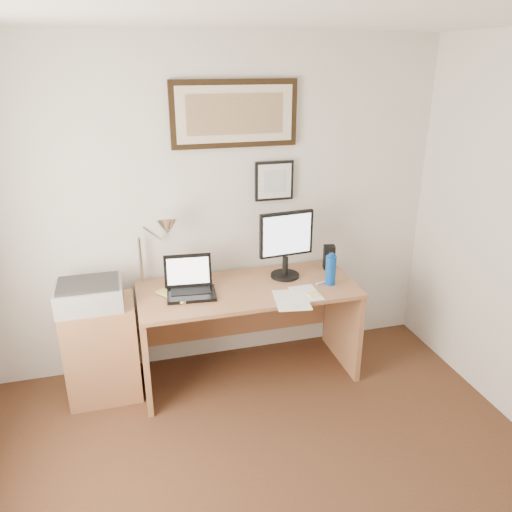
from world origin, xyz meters
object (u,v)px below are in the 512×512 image
object	(u,v)px
lcd_monitor	(286,241)
printer	(89,294)
side_cabinet	(103,350)
desk	(245,311)
water_bottle	(331,270)
book	(169,298)
laptop	(190,286)

from	to	relation	value
lcd_monitor	printer	size ratio (longest dim) A/B	1.18
lcd_monitor	printer	distance (m)	1.45
side_cabinet	desk	distance (m)	1.08
side_cabinet	printer	bearing A→B (deg)	-159.90
water_bottle	book	world-z (taller)	water_bottle
laptop	printer	world-z (taller)	laptop
side_cabinet	laptop	size ratio (longest dim) A/B	2.02
book	laptop	world-z (taller)	laptop
book	printer	xyz separation A→B (m)	(-0.53, 0.09, 0.06)
side_cabinet	water_bottle	size ratio (longest dim) A/B	3.26
laptop	lcd_monitor	xyz separation A→B (m)	(0.75, 0.09, 0.23)
side_cabinet	book	size ratio (longest dim) A/B	2.58
desk	laptop	bearing A→B (deg)	-170.68
side_cabinet	printer	size ratio (longest dim) A/B	1.66
water_bottle	book	xyz separation A→B (m)	(-1.19, 0.05, -0.10)
desk	laptop	xyz separation A→B (m)	(-0.42, -0.07, 0.29)
printer	book	bearing A→B (deg)	-9.38
printer	desk	bearing A→B (deg)	2.54
printer	side_cabinet	bearing A→B (deg)	20.10
desk	laptop	size ratio (longest dim) A/B	4.43
desk	lcd_monitor	xyz separation A→B (m)	(0.33, 0.02, 0.53)
water_bottle	printer	world-z (taller)	water_bottle
desk	lcd_monitor	distance (m)	0.62
lcd_monitor	printer	xyz separation A→B (m)	(-1.43, -0.07, -0.22)
book	water_bottle	bearing A→B (deg)	-2.55
laptop	lcd_monitor	distance (m)	0.79
book	printer	world-z (taller)	printer
side_cabinet	lcd_monitor	xyz separation A→B (m)	(1.40, 0.06, 0.68)
side_cabinet	water_bottle	bearing A→B (deg)	-5.23
water_bottle	desk	distance (m)	0.72
side_cabinet	water_bottle	xyz separation A→B (m)	(1.68, -0.15, 0.50)
desk	printer	size ratio (longest dim) A/B	3.64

